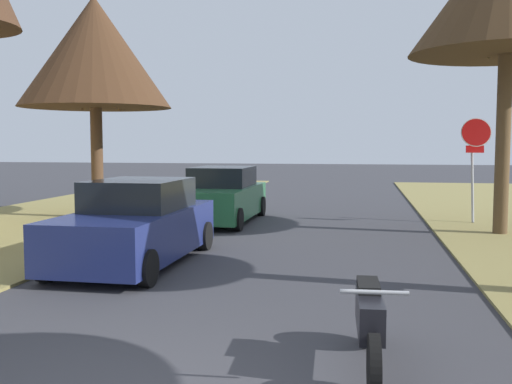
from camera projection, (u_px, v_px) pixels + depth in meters
stop_sign_far at (475, 147)px, 16.32m from camera, size 0.81×0.71×2.91m
street_tree_left_mid_b at (95, 53)px, 17.19m from camera, size 4.41×4.41×6.48m
parked_sedan_navy at (136, 225)px, 11.08m from camera, size 2.00×4.43×1.57m
parked_sedan_green at (221, 197)px, 16.99m from camera, size 2.00×4.43×1.57m
parked_motorcycle at (369, 322)px, 5.88m from camera, size 0.60×2.05×0.97m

